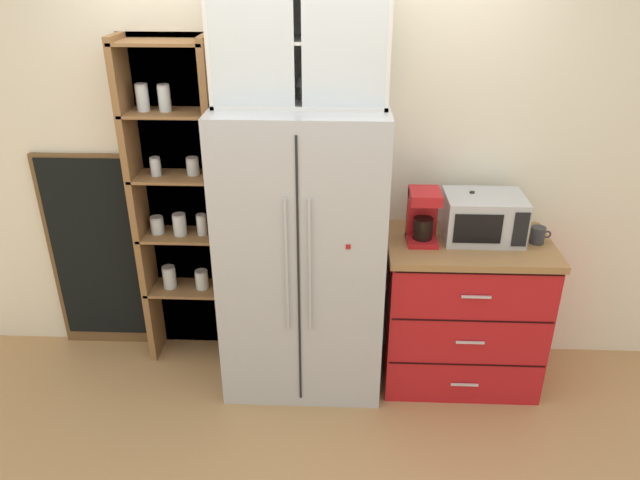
# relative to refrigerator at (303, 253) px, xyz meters

# --- Properties ---
(ground_plane) EXTENTS (10.83, 10.83, 0.00)m
(ground_plane) POSITION_rel_refrigerator_xyz_m (-0.00, -0.03, -0.86)
(ground_plane) COLOR tan
(wall_back_cream) EXTENTS (5.12, 0.10, 2.55)m
(wall_back_cream) POSITION_rel_refrigerator_xyz_m (-0.00, 0.37, 0.42)
(wall_back_cream) COLOR silver
(wall_back_cream) RESTS_ON ground
(refrigerator) EXTENTS (0.92, 0.66, 1.72)m
(refrigerator) POSITION_rel_refrigerator_xyz_m (0.00, 0.00, 0.00)
(refrigerator) COLOR #B7BABF
(refrigerator) RESTS_ON ground
(pantry_shelf_column) EXTENTS (0.56, 0.28, 2.03)m
(pantry_shelf_column) POSITION_rel_refrigerator_xyz_m (-0.76, 0.26, 0.19)
(pantry_shelf_column) COLOR brown
(pantry_shelf_column) RESTS_ON ground
(counter_cabinet) EXTENTS (0.94, 0.60, 0.94)m
(counter_cabinet) POSITION_rel_refrigerator_xyz_m (0.96, 0.03, -0.39)
(counter_cabinet) COLOR red
(counter_cabinet) RESTS_ON ground
(microwave) EXTENTS (0.44, 0.33, 0.26)m
(microwave) POSITION_rel_refrigerator_xyz_m (1.02, 0.08, 0.21)
(microwave) COLOR #B7BABF
(microwave) RESTS_ON counter_cabinet
(coffee_maker) EXTENTS (0.17, 0.20, 0.31)m
(coffee_maker) POSITION_rel_refrigerator_xyz_m (0.68, 0.04, 0.24)
(coffee_maker) COLOR red
(coffee_maker) RESTS_ON counter_cabinet
(mug_charcoal) EXTENTS (0.12, 0.08, 0.10)m
(mug_charcoal) POSITION_rel_refrigerator_xyz_m (1.33, 0.03, 0.13)
(mug_charcoal) COLOR #2D2D33
(mug_charcoal) RESTS_ON counter_cabinet
(bottle_clear) EXTENTS (0.07, 0.07, 0.27)m
(bottle_clear) POSITION_rel_refrigerator_xyz_m (0.96, 0.12, 0.20)
(bottle_clear) COLOR silver
(bottle_clear) RESTS_ON counter_cabinet
(bottle_cobalt) EXTENTS (0.06, 0.06, 0.24)m
(bottle_cobalt) POSITION_rel_refrigerator_xyz_m (0.96, 0.12, 0.18)
(bottle_cobalt) COLOR navy
(bottle_cobalt) RESTS_ON counter_cabinet
(upper_cabinet) EXTENTS (0.88, 0.32, 0.64)m
(upper_cabinet) POSITION_rel_refrigerator_xyz_m (-0.00, 0.05, 1.17)
(upper_cabinet) COLOR silver
(upper_cabinet) RESTS_ON refrigerator
(chalkboard_menu) EXTENTS (0.60, 0.04, 1.34)m
(chalkboard_menu) POSITION_rel_refrigerator_xyz_m (-1.36, 0.29, -0.18)
(chalkboard_menu) COLOR brown
(chalkboard_menu) RESTS_ON ground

